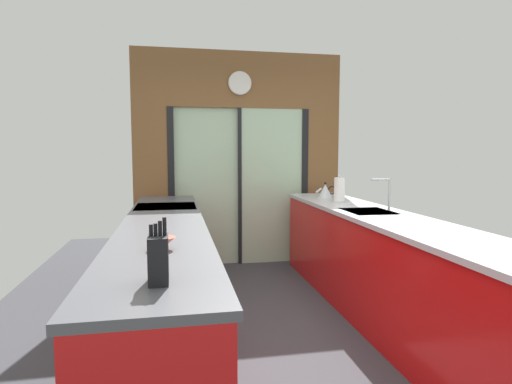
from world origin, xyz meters
TOP-DOWN VIEW (x-y plane):
  - ground_plane at (0.00, 0.60)m, footprint 5.04×7.60m
  - back_wall_unit at (0.00, 2.40)m, footprint 2.64×0.12m
  - left_counter_run at (-0.91, 0.13)m, footprint 0.62×3.80m
  - right_counter_run at (0.91, 0.30)m, footprint 0.62×3.80m
  - sink_faucet at (1.06, 0.55)m, footprint 0.19×0.02m
  - oven_range at (-0.91, 1.25)m, footprint 0.60×0.60m
  - mixing_bowl at (-0.89, -0.63)m, footprint 0.14×0.14m
  - knife_block at (-0.89, -1.23)m, footprint 0.08×0.14m
  - kettle at (0.89, 1.67)m, footprint 0.25×0.17m
  - paper_towel_roll at (0.89, 1.24)m, footprint 0.13×0.13m

SIDE VIEW (x-z plane):
  - ground_plane at x=0.00m, z-range -0.02..0.00m
  - oven_range at x=-0.91m, z-range 0.00..0.92m
  - right_counter_run at x=0.91m, z-range 0.00..0.92m
  - left_counter_run at x=-0.91m, z-range 0.01..0.93m
  - mixing_bowl at x=-0.89m, z-range 0.92..0.99m
  - kettle at x=0.89m, z-range 0.91..1.09m
  - knife_block at x=-0.89m, z-range 0.89..1.16m
  - paper_towel_roll at x=0.89m, z-range 0.90..1.19m
  - sink_faucet at x=1.06m, z-range 0.97..1.26m
  - back_wall_unit at x=0.00m, z-range 0.17..2.87m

